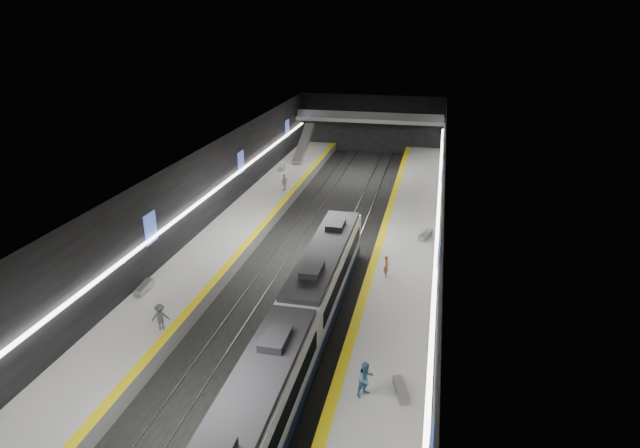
% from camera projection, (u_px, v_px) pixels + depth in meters
% --- Properties ---
extents(ground, '(70.00, 70.00, 0.00)m').
position_uv_depth(ground, '(314.00, 253.00, 44.41)').
color(ground, black).
rests_on(ground, ground).
extents(ceiling, '(20.00, 70.00, 0.04)m').
position_uv_depth(ceiling, '(314.00, 159.00, 41.44)').
color(ceiling, beige).
rests_on(ceiling, wall_left).
extents(wall_left, '(0.04, 70.00, 8.00)m').
position_uv_depth(wall_left, '(198.00, 199.00, 44.96)').
color(wall_left, black).
rests_on(wall_left, ground).
extents(wall_right, '(0.04, 70.00, 8.00)m').
position_uv_depth(wall_right, '(441.00, 217.00, 40.89)').
color(wall_right, black).
rests_on(wall_right, ground).
extents(wall_back, '(20.00, 0.04, 8.00)m').
position_uv_depth(wall_back, '(371.00, 124.00, 74.63)').
color(wall_back, black).
rests_on(wall_back, ground).
extents(platform_left, '(5.00, 70.00, 1.00)m').
position_uv_depth(platform_left, '(229.00, 239.00, 45.75)').
color(platform_left, slate).
rests_on(platform_left, ground).
extents(tile_surface_left, '(5.00, 70.00, 0.02)m').
position_uv_depth(tile_surface_left, '(229.00, 234.00, 45.56)').
color(tile_surface_left, '#B7B7B1').
rests_on(tile_surface_left, platform_left).
extents(tactile_strip_left, '(0.60, 70.00, 0.02)m').
position_uv_depth(tactile_strip_left, '(253.00, 236.00, 45.11)').
color(tactile_strip_left, yellow).
rests_on(tactile_strip_left, platform_left).
extents(platform_right, '(5.00, 70.00, 1.00)m').
position_uv_depth(platform_right, '(405.00, 256.00, 42.70)').
color(platform_right, slate).
rests_on(platform_right, ground).
extents(tile_surface_right, '(5.00, 70.00, 0.02)m').
position_uv_depth(tile_surface_right, '(406.00, 250.00, 42.51)').
color(tile_surface_right, '#B7B7B1').
rests_on(tile_surface_right, platform_right).
extents(tactile_strip_right, '(0.60, 70.00, 0.02)m').
position_uv_depth(tactile_strip_right, '(378.00, 247.00, 42.95)').
color(tactile_strip_right, yellow).
rests_on(tactile_strip_right, platform_right).
extents(rails, '(6.52, 70.00, 0.12)m').
position_uv_depth(rails, '(314.00, 252.00, 44.39)').
color(rails, gray).
rests_on(rails, ground).
extents(train, '(2.69, 30.04, 3.60)m').
position_uv_depth(train, '(296.00, 331.00, 29.58)').
color(train, '#0F1C39').
rests_on(train, ground).
extents(ad_posters, '(19.94, 53.50, 2.20)m').
position_uv_depth(ad_posters, '(317.00, 198.00, 43.65)').
color(ad_posters, '#425DC7').
rests_on(ad_posters, wall_left).
extents(cove_light_left, '(0.25, 68.60, 0.12)m').
position_uv_depth(cove_light_left, '(201.00, 201.00, 45.00)').
color(cove_light_left, white).
rests_on(cove_light_left, wall_left).
extents(cove_light_right, '(0.25, 68.60, 0.12)m').
position_uv_depth(cove_light_right, '(438.00, 219.00, 41.01)').
color(cove_light_right, white).
rests_on(cove_light_right, wall_right).
extents(mezzanine_bridge, '(20.00, 3.00, 1.50)m').
position_uv_depth(mezzanine_bridge, '(370.00, 119.00, 72.37)').
color(mezzanine_bridge, gray).
rests_on(mezzanine_bridge, wall_left).
extents(escalator, '(1.20, 7.50, 3.92)m').
position_uv_depth(escalator, '(304.00, 143.00, 68.42)').
color(escalator, '#99999E').
rests_on(escalator, platform_left).
extents(bench_left_near, '(0.67, 1.97, 0.47)m').
position_uv_depth(bench_left_near, '(144.00, 288.00, 36.21)').
color(bench_left_near, '#99999E').
rests_on(bench_left_near, platform_left).
extents(bench_left_far, '(0.76, 1.92, 0.46)m').
position_uv_depth(bench_left_far, '(281.00, 168.00, 63.93)').
color(bench_left_far, '#99999E').
rests_on(bench_left_far, platform_left).
extents(bench_right_near, '(1.02, 1.86, 0.44)m').
position_uv_depth(bench_right_near, '(401.00, 390.00, 26.46)').
color(bench_right_near, '#99999E').
rests_on(bench_right_near, platform_right).
extents(bench_right_far, '(1.14, 2.09, 0.49)m').
position_uv_depth(bench_right_far, '(425.00, 235.00, 44.62)').
color(bench_right_far, '#99999E').
rests_on(bench_right_far, platform_right).
extents(passenger_right_a, '(0.51, 0.66, 1.59)m').
position_uv_depth(passenger_right_a, '(386.00, 266.00, 37.98)').
color(passenger_right_a, '#D5734F').
rests_on(passenger_right_a, platform_right).
extents(passenger_right_b, '(1.15, 1.17, 1.90)m').
position_uv_depth(passenger_right_b, '(366.00, 379.00, 26.12)').
color(passenger_right_b, teal).
rests_on(passenger_right_b, platform_right).
extents(passenger_left_a, '(0.65, 1.13, 1.82)m').
position_uv_depth(passenger_left_a, '(284.00, 182.00, 56.24)').
color(passenger_left_a, '#B9B5A9').
rests_on(passenger_left_a, platform_left).
extents(passenger_left_b, '(1.23, 0.97, 1.66)m').
position_uv_depth(passenger_left_b, '(160.00, 317.00, 31.63)').
color(passenger_left_b, '#45454D').
rests_on(passenger_left_b, platform_left).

